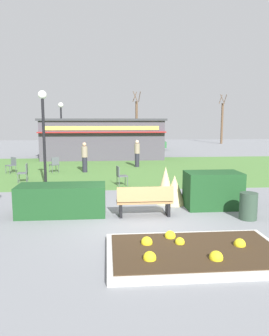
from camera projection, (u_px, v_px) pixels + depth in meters
The scene contains 23 objects.
ground_plane at pixel (139, 220), 9.66m from camera, with size 80.00×80.00×0.00m, color slate.
lawn_patch at pixel (122, 169), 19.69m from camera, with size 36.00×12.00×0.01m, color #4C7A38.
flower_bed at pixel (195, 252), 7.05m from camera, with size 3.83×2.35×0.33m.
park_bench at pixel (145, 201), 9.92m from camera, with size 1.70×0.54×0.95m.
hedge_left at pixel (62, 200), 10.09m from camera, with size 2.68×1.10×0.95m, color #19421E.
hedge_right at pixel (213, 190), 10.91m from camera, with size 1.81×1.10×1.21m, color #19421E.
ornamental_grass_behind_left at pixel (165, 185), 11.49m from camera, with size 0.70×0.70×1.31m, color #D1BC7F.
ornamental_grass_behind_right at pixel (174, 190), 11.37m from camera, with size 0.79×0.79×1.02m, color #D1BC7F.
ornamental_grass_behind_center at pixel (165, 187), 11.84m from camera, with size 0.56×0.56×1.07m, color #D1BC7F.
lamppost_mid at pixel (44, 127), 13.93m from camera, with size 0.36×0.36×4.16m.
lamppost_far at pixel (61, 124), 23.29m from camera, with size 0.36×0.36×4.16m.
trash_bin at pixel (248, 206), 9.65m from camera, with size 0.52×0.52×0.80m, color #2D4233.
food_kiosk at pixel (103, 138), 25.38m from camera, with size 9.29×4.68×3.04m.
cafe_chair_west at pixel (24, 171), 15.38m from camera, with size 0.48×0.48×0.89m.
cafe_chair_east at pixel (55, 164), 18.17m from camera, with size 0.61×0.61×0.89m.
cafe_chair_center at pixel (120, 174), 14.54m from camera, with size 0.52×0.52×0.89m.
cafe_chair_north at pixel (12, 164), 18.05m from camera, with size 0.62×0.62×0.89m.
person_strolling at pixel (85, 157), 18.38m from camera, with size 0.34×0.34×1.69m.
person_standing at pixel (137, 153), 20.50m from camera, with size 0.34×0.34×1.69m.
parked_car_west_slot at pixel (92, 144), 31.82m from camera, with size 4.24×2.14×1.20m.
parked_car_center_slot at pixel (144, 143), 32.25m from camera, with size 4.32×2.29×1.20m.
tree_left_bg at pixel (137, 122), 36.47m from camera, with size 0.91×0.96×6.06m.
tree_right_bg at pixel (222, 122), 40.55m from camera, with size 0.91×0.96×6.05m.
Camera 1 is at (-0.93, -9.29, 2.91)m, focal length 34.94 mm.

